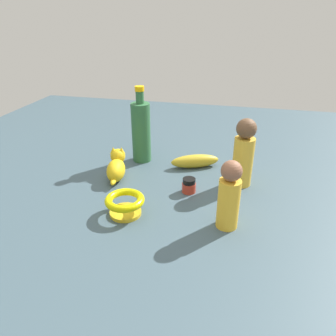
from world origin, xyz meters
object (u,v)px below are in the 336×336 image
at_px(cat_figurine, 116,167).
at_px(person_figure_child, 244,153).
at_px(bowl, 125,203).
at_px(banana, 195,161).
at_px(nail_polish_jar, 189,185).
at_px(bottle_tall, 141,131).
at_px(person_figure_adult, 229,196).

distance_m(cat_figurine, person_figure_child, 0.40).
bearing_deg(cat_figurine, bowl, 27.30).
bearing_deg(banana, nail_polish_jar, 69.88).
bearing_deg(cat_figurine, person_figure_child, 97.73).
bearing_deg(bottle_tall, banana, 85.45).
xyz_separation_m(banana, bowl, (0.32, -0.14, 0.01)).
relative_size(nail_polish_jar, banana, 0.26).
relative_size(person_figure_adult, bottle_tall, 0.68).
bearing_deg(nail_polish_jar, person_figure_adult, 39.99).
bearing_deg(bowl, person_figure_child, 128.90).
xyz_separation_m(nail_polish_jar, person_figure_child, (-0.08, 0.15, 0.08)).
bearing_deg(nail_polish_jar, bottle_tall, -132.34).
xyz_separation_m(bowl, bottle_tall, (-0.34, -0.06, 0.08)).
relative_size(cat_figurine, banana, 0.81).
relative_size(nail_polish_jar, bowl, 0.42).
distance_m(bowl, person_figure_child, 0.38).
height_order(cat_figurine, bowl, cat_figurine).
height_order(nail_polish_jar, person_figure_child, person_figure_child).
relative_size(bowl, bottle_tall, 0.39).
relative_size(banana, person_figure_child, 0.79).
xyz_separation_m(nail_polish_jar, banana, (-0.17, -0.01, 0.00)).
distance_m(person_figure_child, bottle_tall, 0.37).
distance_m(cat_figurine, banana, 0.27).
height_order(banana, person_figure_adult, person_figure_adult).
relative_size(bowl, person_figure_child, 0.49).
height_order(banana, person_figure_child, person_figure_child).
bearing_deg(nail_polish_jar, cat_figurine, -97.47).
xyz_separation_m(person_figure_adult, bowl, (0.01, -0.26, -0.05)).
bearing_deg(person_figure_child, bowl, -51.10).
xyz_separation_m(nail_polish_jar, bowl, (0.15, -0.14, 0.01)).
bearing_deg(banana, bottle_tall, -27.36).
bearing_deg(person_figure_adult, banana, -157.69).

